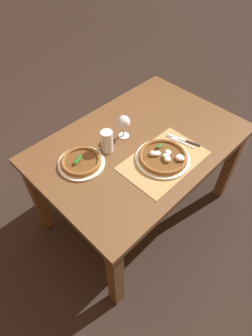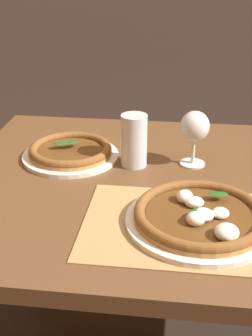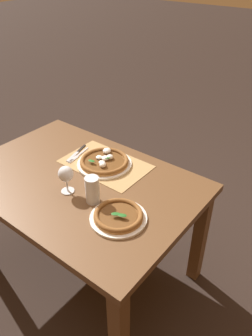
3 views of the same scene
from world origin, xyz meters
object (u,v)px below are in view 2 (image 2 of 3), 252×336
pizza_near (200,216)px  pizza_far (70,152)px  pint_glass (134,142)px  wine_glass (195,129)px

pizza_near → pizza_far: 0.48m
pizza_far → pint_glass: size_ratio=1.89×
pizza_near → pint_glass: 0.34m
pint_glass → pizza_near: bearing=-58.7°
pizza_near → pint_glass: pint_glass is taller
pizza_far → pint_glass: pint_glass is taller
wine_glass → pint_glass: bearing=-171.9°
pizza_near → pizza_far: pizza_near is taller
wine_glass → pizza_near: bearing=-87.3°
pizza_near → pint_glass: size_ratio=2.23×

